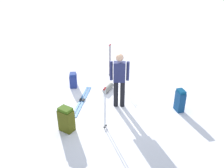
# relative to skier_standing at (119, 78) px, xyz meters

# --- Properties ---
(ground_plane) EXTENTS (80.00, 80.00, 0.00)m
(ground_plane) POSITION_rel_skier_standing_xyz_m (0.04, -0.24, -0.95)
(ground_plane) COLOR white
(skier_standing) EXTENTS (0.37, 0.49, 1.70)m
(skier_standing) POSITION_rel_skier_standing_xyz_m (0.00, 0.00, 0.00)
(skier_standing) COLOR black
(skier_standing) RESTS_ON ground_plane
(ski_pair_near) EXTENTS (1.75, 1.06, 0.05)m
(ski_pair_near) POSITION_rel_skier_standing_xyz_m (0.47, -1.12, -0.94)
(ski_pair_near) COLOR #2E629F
(ski_pair_near) RESTS_ON ground_plane
(backpack_large_dark) EXTENTS (0.29, 0.39, 0.68)m
(backpack_large_dark) POSITION_rel_skier_standing_xyz_m (1.81, -0.39, -0.62)
(backpack_large_dark) COLOR #45480F
(backpack_large_dark) RESTS_ON ground_plane
(backpack_bright) EXTENTS (0.35, 0.37, 0.69)m
(backpack_bright) POSITION_rel_skier_standing_xyz_m (-0.88, 1.58, -0.62)
(backpack_bright) COLOR navy
(backpack_bright) RESTS_ON ground_plane
(backpack_small_spare) EXTENTS (0.40, 0.39, 0.53)m
(backpack_small_spare) POSITION_rel_skier_standing_xyz_m (-0.06, -2.05, -0.70)
(backpack_small_spare) COLOR navy
(backpack_small_spare) RESTS_ON ground_plane
(ski_poles_planted_near) EXTENTS (0.17, 0.10, 1.28)m
(ski_poles_planted_near) POSITION_rel_skier_standing_xyz_m (-1.62, -1.60, -0.25)
(ski_poles_planted_near) COLOR black
(ski_poles_planted_near) RESTS_ON ground_plane
(ski_poles_planted_far) EXTENTS (0.15, 0.09, 1.22)m
(ski_poles_planted_far) POSITION_rel_skier_standing_xyz_m (1.14, 0.36, -0.27)
(ski_poles_planted_far) COLOR #ACB3BA
(ski_poles_planted_far) RESTS_ON ground_plane
(sleeping_mat_rolled) EXTENTS (0.58, 0.30, 0.18)m
(sleeping_mat_rolled) POSITION_rel_skier_standing_xyz_m (-0.58, -0.88, -0.86)
(sleeping_mat_rolled) COLOR gray
(sleeping_mat_rolled) RESTS_ON ground_plane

